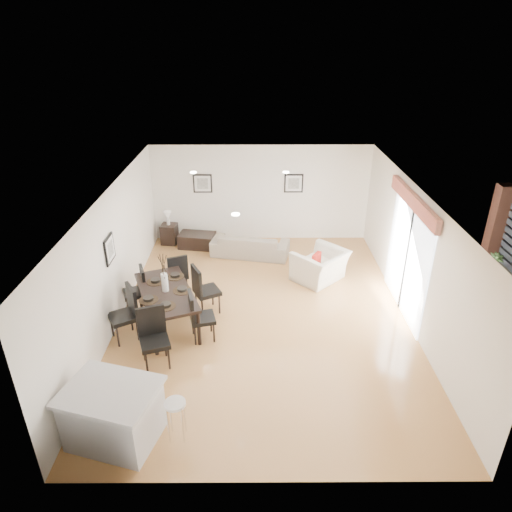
{
  "coord_description": "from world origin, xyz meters",
  "views": [
    {
      "loc": [
        -0.19,
        -8.11,
        5.43
      ],
      "look_at": [
        -0.15,
        0.4,
        1.2
      ],
      "focal_mm": 32.0,
      "sensor_mm": 36.0,
      "label": 1
    }
  ],
  "objects_px": {
    "dining_chair_foot": "(177,272)",
    "bar_stool": "(175,407)",
    "armchair": "(320,266)",
    "side_table": "(169,234)",
    "dining_table": "(166,294)",
    "dining_chair_enear": "(198,314)",
    "kitchen_island": "(113,414)",
    "dining_chair_wnear": "(127,310)",
    "dining_chair_head": "(153,333)",
    "dining_chair_efar": "(203,287)",
    "sofa": "(250,245)",
    "dining_chair_wfar": "(138,288)",
    "coffee_table": "(197,240)"
  },
  "relations": [
    {
      "from": "dining_chair_foot",
      "to": "bar_stool",
      "type": "bearing_deg",
      "value": 75.86
    },
    {
      "from": "armchair",
      "to": "side_table",
      "type": "height_order",
      "value": "armchair"
    },
    {
      "from": "armchair",
      "to": "bar_stool",
      "type": "xyz_separation_m",
      "value": [
        -2.71,
        -4.76,
        0.21
      ]
    },
    {
      "from": "dining_table",
      "to": "dining_chair_enear",
      "type": "bearing_deg",
      "value": -57.67
    },
    {
      "from": "dining_chair_enear",
      "to": "kitchen_island",
      "type": "relative_size",
      "value": 0.67
    },
    {
      "from": "dining_chair_wnear",
      "to": "dining_chair_head",
      "type": "xyz_separation_m",
      "value": [
        0.65,
        -0.75,
        0.0
      ]
    },
    {
      "from": "dining_chair_wnear",
      "to": "dining_chair_foot",
      "type": "xyz_separation_m",
      "value": [
        0.71,
        1.62,
        -0.05
      ]
    },
    {
      "from": "bar_stool",
      "to": "dining_chair_head",
      "type": "bearing_deg",
      "value": 110.67
    },
    {
      "from": "dining_chair_efar",
      "to": "kitchen_island",
      "type": "bearing_deg",
      "value": 137.51
    },
    {
      "from": "dining_chair_efar",
      "to": "side_table",
      "type": "height_order",
      "value": "dining_chair_efar"
    },
    {
      "from": "dining_chair_head",
      "to": "dining_table",
      "type": "bearing_deg",
      "value": 69.18
    },
    {
      "from": "dining_chair_enear",
      "to": "kitchen_island",
      "type": "xyz_separation_m",
      "value": [
        -0.96,
        -2.41,
        -0.11
      ]
    },
    {
      "from": "sofa",
      "to": "dining_chair_head",
      "type": "xyz_separation_m",
      "value": [
        -1.68,
        -4.38,
        0.32
      ]
    },
    {
      "from": "dining_chair_wfar",
      "to": "dining_chair_head",
      "type": "relative_size",
      "value": 0.92
    },
    {
      "from": "kitchen_island",
      "to": "bar_stool",
      "type": "xyz_separation_m",
      "value": [
        0.9,
        0.0,
        0.12
      ]
    },
    {
      "from": "dining_chair_foot",
      "to": "kitchen_island",
      "type": "distance_m",
      "value": 4.11
    },
    {
      "from": "dining_chair_foot",
      "to": "bar_stool",
      "type": "distance_m",
      "value": 4.14
    },
    {
      "from": "dining_chair_efar",
      "to": "dining_chair_wfar",
      "type": "bearing_deg",
      "value": 60.5
    },
    {
      "from": "sofa",
      "to": "dining_chair_enear",
      "type": "height_order",
      "value": "dining_chair_enear"
    },
    {
      "from": "dining_table",
      "to": "dining_chair_efar",
      "type": "height_order",
      "value": "dining_chair_efar"
    },
    {
      "from": "dining_chair_foot",
      "to": "side_table",
      "type": "relative_size",
      "value": 1.78
    },
    {
      "from": "dining_chair_wnear",
      "to": "dining_table",
      "type": "bearing_deg",
      "value": 90.96
    },
    {
      "from": "side_table",
      "to": "bar_stool",
      "type": "xyz_separation_m",
      "value": [
        1.25,
        -6.88,
        0.3
      ]
    },
    {
      "from": "sofa",
      "to": "dining_chair_efar",
      "type": "relative_size",
      "value": 1.86
    },
    {
      "from": "bar_stool",
      "to": "dining_chair_wnear",
      "type": "bearing_deg",
      "value": 117.68
    },
    {
      "from": "dining_chair_wnear",
      "to": "coffee_table",
      "type": "xyz_separation_m",
      "value": [
        0.86,
        4.16,
        -0.42
      ]
    },
    {
      "from": "sofa",
      "to": "dining_chair_efar",
      "type": "bearing_deg",
      "value": 82.41
    },
    {
      "from": "dining_table",
      "to": "bar_stool",
      "type": "height_order",
      "value": "dining_table"
    },
    {
      "from": "dining_chair_wfar",
      "to": "dining_chair_efar",
      "type": "distance_m",
      "value": 1.36
    },
    {
      "from": "dining_chair_head",
      "to": "side_table",
      "type": "relative_size",
      "value": 1.97
    },
    {
      "from": "armchair",
      "to": "side_table",
      "type": "relative_size",
      "value": 2.06
    },
    {
      "from": "dining_chair_wfar",
      "to": "sofa",
      "type": "bearing_deg",
      "value": 118.99
    },
    {
      "from": "armchair",
      "to": "dining_chair_wnear",
      "type": "bearing_deg",
      "value": -14.83
    },
    {
      "from": "sofa",
      "to": "dining_chair_wnear",
      "type": "bearing_deg",
      "value": 69.07
    },
    {
      "from": "dining_chair_enear",
      "to": "dining_chair_wnear",
      "type": "bearing_deg",
      "value": 73.29
    },
    {
      "from": "armchair",
      "to": "kitchen_island",
      "type": "distance_m",
      "value": 5.97
    },
    {
      "from": "dining_chair_wnear",
      "to": "kitchen_island",
      "type": "xyz_separation_m",
      "value": [
        0.4,
        -2.48,
        -0.15
      ]
    },
    {
      "from": "dining_table",
      "to": "dining_chair_wfar",
      "type": "distance_m",
      "value": 0.86
    },
    {
      "from": "armchair",
      "to": "kitchen_island",
      "type": "height_order",
      "value": "kitchen_island"
    },
    {
      "from": "sofa",
      "to": "dining_chair_efar",
      "type": "xyz_separation_m",
      "value": [
        -0.97,
        -2.77,
        0.31
      ]
    },
    {
      "from": "dining_chair_head",
      "to": "coffee_table",
      "type": "relative_size",
      "value": 1.14
    },
    {
      "from": "dining_chair_wfar",
      "to": "coffee_table",
      "type": "distance_m",
      "value": 3.35
    },
    {
      "from": "dining_chair_wfar",
      "to": "coffee_table",
      "type": "relative_size",
      "value": 1.04
    },
    {
      "from": "dining_table",
      "to": "dining_chair_foot",
      "type": "relative_size",
      "value": 2.12
    },
    {
      "from": "sofa",
      "to": "dining_chair_head",
      "type": "distance_m",
      "value": 4.71
    },
    {
      "from": "sofa",
      "to": "bar_stool",
      "type": "distance_m",
      "value": 6.21
    },
    {
      "from": "dining_chair_wfar",
      "to": "dining_chair_head",
      "type": "distance_m",
      "value": 1.81
    },
    {
      "from": "dining_chair_head",
      "to": "kitchen_island",
      "type": "height_order",
      "value": "dining_chair_head"
    },
    {
      "from": "sofa",
      "to": "armchair",
      "type": "bearing_deg",
      "value": 152.81
    },
    {
      "from": "armchair",
      "to": "coffee_table",
      "type": "relative_size",
      "value": 1.19
    }
  ]
}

